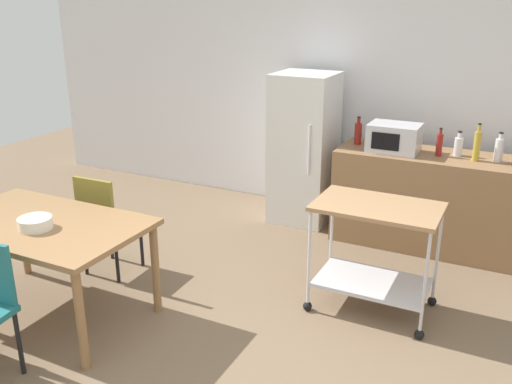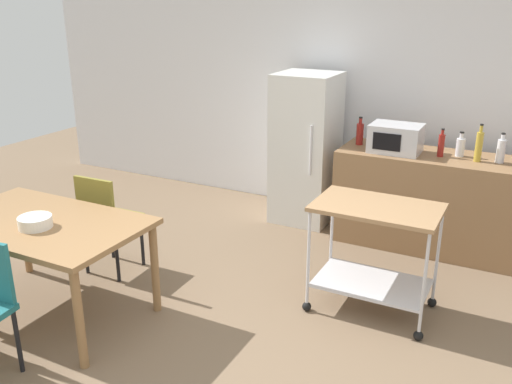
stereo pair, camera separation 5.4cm
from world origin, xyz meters
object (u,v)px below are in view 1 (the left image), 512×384
object	(u,v)px
bottle_vinegar	(499,150)
bottle_wine	(458,146)
fruit_bowl	(35,223)
bottle_soda	(439,144)
kitchen_cart	(375,240)
microwave	(394,138)
bottle_hot_sauce	(477,145)
refrigerator	(304,148)
bottle_olive_oil	(358,133)
dining_table	(42,232)
chair_olive	(105,217)

from	to	relation	value
bottle_vinegar	bottle_wine	bearing A→B (deg)	171.16
bottle_vinegar	fruit_bowl	size ratio (longest dim) A/B	1.14
bottle_soda	fruit_bowl	size ratio (longest dim) A/B	1.11
kitchen_cart	microwave	distance (m)	1.41
bottle_soda	bottle_vinegar	size ratio (longest dim) A/B	0.98
kitchen_cart	bottle_hot_sauce	bearing A→B (deg)	69.09
kitchen_cart	bottle_hot_sauce	size ratio (longest dim) A/B	2.73
bottle_vinegar	fruit_bowl	xyz separation A→B (m)	(-2.76, -2.64, -0.22)
refrigerator	bottle_soda	size ratio (longest dim) A/B	6.01
bottle_vinegar	kitchen_cart	bearing A→B (deg)	-116.43
bottle_olive_oil	dining_table	bearing A→B (deg)	-120.89
bottle_wine	fruit_bowl	world-z (taller)	bottle_wine
bottle_wine	bottle_hot_sauce	size ratio (longest dim) A/B	0.68
dining_table	kitchen_cart	bearing A→B (deg)	28.39
microwave	bottle_hot_sauce	world-z (taller)	bottle_hot_sauce
refrigerator	bottle_wine	distance (m)	1.53
bottle_soda	bottle_wine	size ratio (longest dim) A/B	1.14
fruit_bowl	kitchen_cart	bearing A→B (deg)	31.24
bottle_olive_oil	bottle_vinegar	world-z (taller)	bottle_olive_oil
chair_olive	bottle_olive_oil	size ratio (longest dim) A/B	3.26
fruit_bowl	bottle_hot_sauce	bearing A→B (deg)	45.15
refrigerator	bottle_olive_oil	distance (m)	0.63
refrigerator	bottle_vinegar	world-z (taller)	refrigerator
dining_table	chair_olive	world-z (taller)	chair_olive
chair_olive	fruit_bowl	size ratio (longest dim) A/B	3.85
kitchen_cart	refrigerator	bearing A→B (deg)	128.20
kitchen_cart	bottle_olive_oil	distance (m)	1.61
bottle_olive_oil	bottle_soda	size ratio (longest dim) A/B	1.06
kitchen_cart	microwave	world-z (taller)	microwave
bottle_soda	chair_olive	bearing A→B (deg)	-142.85
chair_olive	bottle_hot_sauce	bearing A→B (deg)	-147.92
dining_table	bottle_soda	world-z (taller)	bottle_soda
microwave	bottle_wine	world-z (taller)	microwave
microwave	bottle_hot_sauce	xyz separation A→B (m)	(0.72, 0.02, 0.01)
microwave	bottle_olive_oil	bearing A→B (deg)	163.29
microwave	fruit_bowl	world-z (taller)	microwave
bottle_soda	bottle_vinegar	bearing A→B (deg)	3.98
dining_table	chair_olive	xyz separation A→B (m)	(-0.04, 0.71, -0.15)
bottle_hot_sauce	fruit_bowl	distance (m)	3.66
refrigerator	bottle_soda	distance (m)	1.39
bottle_hot_sauce	fruit_bowl	size ratio (longest dim) A/B	1.44
bottle_olive_oil	bottle_wine	world-z (taller)	bottle_olive_oil
bottle_vinegar	fruit_bowl	bearing A→B (deg)	-136.23
bottle_hot_sauce	bottle_vinegar	distance (m)	0.19
bottle_soda	bottle_vinegar	distance (m)	0.50
bottle_vinegar	fruit_bowl	distance (m)	3.82
dining_table	bottle_olive_oil	xyz separation A→B (m)	(1.55, 2.58, 0.34)
chair_olive	bottle_vinegar	xyz separation A→B (m)	(2.87, 1.83, 0.49)
refrigerator	bottle_soda	xyz separation A→B (m)	(1.36, -0.13, 0.23)
bottle_hot_sauce	fruit_bowl	xyz separation A→B (m)	(-2.58, -2.59, -0.25)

